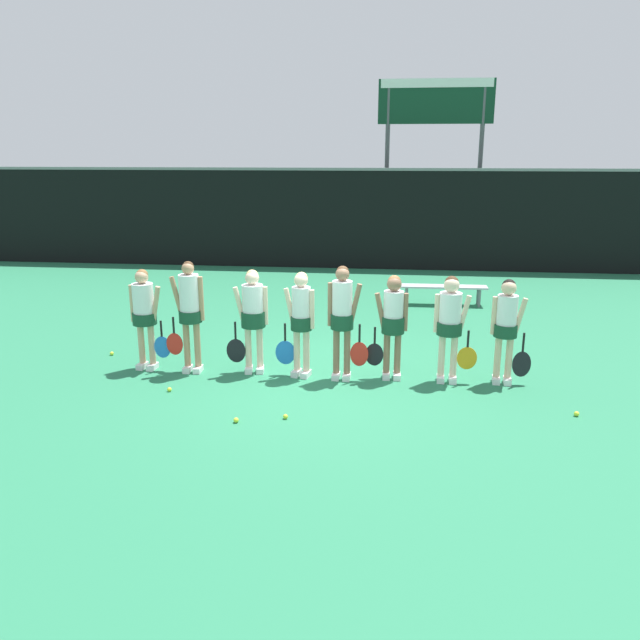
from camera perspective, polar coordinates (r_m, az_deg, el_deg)
ground_plane at (r=9.83m, az=0.21°, el=-5.09°), size 140.00×140.00×0.00m
fence_windscreen at (r=18.54m, az=3.35°, el=9.23°), size 60.00×0.08×2.93m
scoreboard at (r=20.38m, az=10.48°, el=17.48°), size 3.50×0.15×5.51m
bench_courtside at (r=14.46m, az=11.16°, el=2.87°), size 1.99×0.38×0.44m
player_0 at (r=10.24m, az=-15.76°, el=0.80°), size 0.65×0.38×1.63m
player_1 at (r=9.92m, az=-11.84°, el=1.10°), size 0.63×0.36×1.78m
player_2 at (r=9.76m, az=-6.18°, el=0.66°), size 0.66×0.38×1.65m
player_3 at (r=9.54m, az=-1.77°, el=0.32°), size 0.63×0.34×1.65m
player_4 at (r=9.40m, az=2.08°, el=0.59°), size 0.63×0.35×1.76m
player_5 at (r=9.50m, az=6.67°, el=0.13°), size 0.63×0.35×1.62m
player_6 at (r=9.49m, az=11.82°, el=0.03°), size 0.67×0.38×1.64m
player_7 at (r=9.65m, az=16.69°, el=-0.28°), size 0.62×0.34×1.60m
tennis_ball_0 at (r=8.26m, az=-7.68°, el=-9.06°), size 0.07×0.07×0.07m
tennis_ball_1 at (r=11.34m, az=-18.50°, el=-2.92°), size 0.06×0.06×0.06m
tennis_ball_2 at (r=9.44m, az=-13.60°, el=-6.19°), size 0.06×0.06×0.06m
tennis_ball_3 at (r=9.04m, az=22.41°, el=-7.93°), size 0.07×0.07×0.07m
tennis_ball_4 at (r=8.31m, az=-3.18°, el=-8.80°), size 0.07×0.07×0.07m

